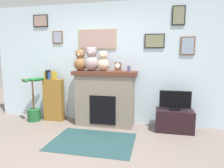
{
  "coord_description": "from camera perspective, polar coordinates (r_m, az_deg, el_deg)",
  "views": [
    {
      "loc": [
        1.16,
        -2.32,
        1.47
      ],
      "look_at": [
        0.26,
        1.71,
        0.89
      ],
      "focal_mm": 32.03,
      "sensor_mm": 36.0,
      "label": 1
    }
  ],
  "objects": [
    {
      "name": "ground_plane",
      "position": [
        2.98,
        -13.13,
        -21.74
      ],
      "size": [
        12.0,
        12.0,
        0.0
      ],
      "primitive_type": "plane",
      "color": "slate"
    },
    {
      "name": "area_rug",
      "position": [
        3.61,
        -5.59,
        -15.99
      ],
      "size": [
        1.42,
        1.03,
        0.01
      ],
      "primitive_type": "cube",
      "color": "#213F42",
      "rests_on": "ground_plane"
    },
    {
      "name": "bookshelf",
      "position": [
        4.74,
        -16.36,
        -3.88
      ],
      "size": [
        0.45,
        0.16,
        1.16
      ],
      "color": "olive",
      "rests_on": "ground_plane"
    },
    {
      "name": "teddy_bear_grey",
      "position": [
        4.23,
        -5.85,
        6.8
      ],
      "size": [
        0.31,
        0.31,
        0.5
      ],
      "color": "#A08A8B",
      "rests_on": "fireplace"
    },
    {
      "name": "potted_plant",
      "position": [
        4.89,
        -21.48,
        -5.59
      ],
      "size": [
        0.56,
        0.52,
        1.01
      ],
      "color": "#1E592D",
      "rests_on": "ground_plane"
    },
    {
      "name": "candle_jar",
      "position": [
        4.06,
        4.85,
        4.41
      ],
      "size": [
        0.07,
        0.07,
        0.12
      ],
      "primitive_type": "cylinder",
      "color": "#4C517A",
      "rests_on": "fireplace"
    },
    {
      "name": "fireplace",
      "position": [
        4.26,
        -1.93,
        -3.97
      ],
      "size": [
        1.32,
        0.51,
        1.16
      ],
      "color": "gray",
      "rests_on": "ground_plane"
    },
    {
      "name": "teddy_bear_brown",
      "position": [
        4.31,
        -9.03,
        6.46
      ],
      "size": [
        0.28,
        0.28,
        0.45
      ],
      "color": "brown",
      "rests_on": "fireplace"
    },
    {
      "name": "television",
      "position": [
        4.07,
        17.57,
        -4.6
      ],
      "size": [
        0.59,
        0.14,
        0.38
      ],
      "color": "black",
      "rests_on": "tv_stand"
    },
    {
      "name": "teddy_bear_cream",
      "position": [
        4.16,
        -2.53,
        6.29
      ],
      "size": [
        0.26,
        0.26,
        0.41
      ],
      "color": "#C8AA93",
      "rests_on": "fireplace"
    },
    {
      "name": "mantel_clock",
      "position": [
        4.09,
        1.7,
        4.95
      ],
      "size": [
        0.13,
        0.09,
        0.18
      ],
      "color": "brown",
      "rests_on": "fireplace"
    },
    {
      "name": "tv_stand",
      "position": [
        4.17,
        17.33,
        -9.9
      ],
      "size": [
        0.72,
        0.4,
        0.42
      ],
      "primitive_type": "cube",
      "color": "black",
      "rests_on": "ground_plane"
    },
    {
      "name": "back_wall",
      "position": [
        4.47,
        -2.51,
        5.92
      ],
      "size": [
        5.2,
        0.15,
        2.6
      ],
      "color": "silver",
      "rests_on": "ground_plane"
    }
  ]
}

